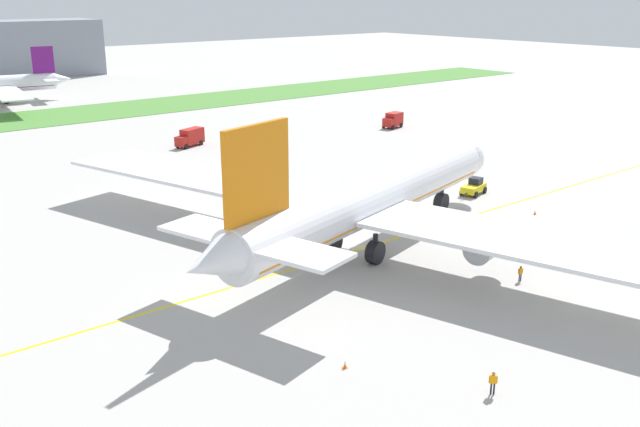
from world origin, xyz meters
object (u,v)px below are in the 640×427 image
object	(u,v)px
airliner_foreground	(368,201)
traffic_cone_near_nose	(535,212)
service_truck_fuel_bowser	(393,120)
traffic_cone_port_wing	(345,365)
service_truck_catering_van	(190,137)
ground_crew_wingwalker_port	(493,381)
ground_crew_marshaller_front	(521,272)
pushback_tug	(474,187)

from	to	relation	value
airliner_foreground	traffic_cone_near_nose	world-z (taller)	airliner_foreground
traffic_cone_near_nose	service_truck_fuel_bowser	size ratio (longest dim) A/B	0.12
traffic_cone_port_wing	service_truck_fuel_bowser	bearing A→B (deg)	42.83
airliner_foreground	service_truck_catering_van	xyz separation A→B (m)	(12.70, 60.52, -3.94)
airliner_foreground	service_truck_catering_van	distance (m)	61.96
service_truck_catering_van	traffic_cone_port_wing	bearing A→B (deg)	-111.92
service_truck_fuel_bowser	service_truck_catering_van	world-z (taller)	service_truck_catering_van
ground_crew_wingwalker_port	service_truck_fuel_bowser	size ratio (longest dim) A/B	0.35
ground_crew_marshaller_front	service_truck_fuel_bowser	world-z (taller)	service_truck_fuel_bowser
ground_crew_marshaller_front	service_truck_fuel_bowser	xyz separation A→B (m)	(48.63, 65.91, 0.68)
service_truck_fuel_bowser	service_truck_catering_van	bearing A→B (deg)	165.92
ground_crew_wingwalker_port	ground_crew_marshaller_front	bearing A→B (deg)	30.57
pushback_tug	traffic_cone_near_nose	bearing A→B (deg)	-97.81
ground_crew_wingwalker_port	service_truck_fuel_bowser	world-z (taller)	service_truck_fuel_bowser
ground_crew_marshaller_front	traffic_cone_port_wing	bearing A→B (deg)	-175.86
service_truck_fuel_bowser	service_truck_catering_van	xyz separation A→B (m)	(-41.56, 10.42, 0.05)
traffic_cone_port_wing	airliner_foreground	bearing A→B (deg)	43.18
pushback_tug	service_truck_catering_van	distance (m)	55.29
ground_crew_wingwalker_port	service_truck_catering_van	xyz separation A→B (m)	(25.84, 87.43, 0.62)
airliner_foreground	ground_crew_marshaller_front	distance (m)	17.42
airliner_foreground	ground_crew_wingwalker_port	xyz separation A→B (m)	(-13.15, -26.91, -4.56)
ground_crew_marshaller_front	service_truck_catering_van	xyz separation A→B (m)	(7.06, 76.33, 0.73)
airliner_foreground	ground_crew_wingwalker_port	size ratio (longest dim) A/B	48.65
ground_crew_marshaller_front	service_truck_catering_van	bearing A→B (deg)	84.71
traffic_cone_port_wing	service_truck_catering_van	xyz separation A→B (m)	(31.43, 78.10, 1.40)
airliner_foreground	pushback_tug	world-z (taller)	airliner_foreground
ground_crew_wingwalker_port	service_truck_fuel_bowser	distance (m)	102.34
traffic_cone_near_nose	service_truck_catering_van	distance (m)	65.70
service_truck_fuel_bowser	ground_crew_wingwalker_port	bearing A→B (deg)	-131.20
traffic_cone_near_nose	service_truck_fuel_bowser	bearing A→B (deg)	61.95
traffic_cone_port_wing	pushback_tug	bearing A→B (deg)	28.37
service_truck_catering_van	traffic_cone_near_nose	bearing A→B (deg)	-78.78
ground_crew_marshaller_front	traffic_cone_near_nose	size ratio (longest dim) A/B	2.72
pushback_tug	ground_crew_marshaller_front	bearing A→B (deg)	-132.97
ground_crew_wingwalker_port	service_truck_fuel_bowser	xyz separation A→B (m)	(67.41, 77.00, 0.58)
airliner_foreground	service_truck_fuel_bowser	size ratio (longest dim) A/B	17.24
pushback_tug	ground_crew_marshaller_front	size ratio (longest dim) A/B	3.92
ground_crew_wingwalker_port	traffic_cone_port_wing	world-z (taller)	ground_crew_wingwalker_port
pushback_tug	traffic_cone_port_wing	bearing A→B (deg)	-151.63
airliner_foreground	service_truck_catering_van	world-z (taller)	airliner_foreground
ground_crew_wingwalker_port	ground_crew_marshaller_front	size ratio (longest dim) A/B	1.11
pushback_tug	ground_crew_wingwalker_port	distance (m)	52.62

